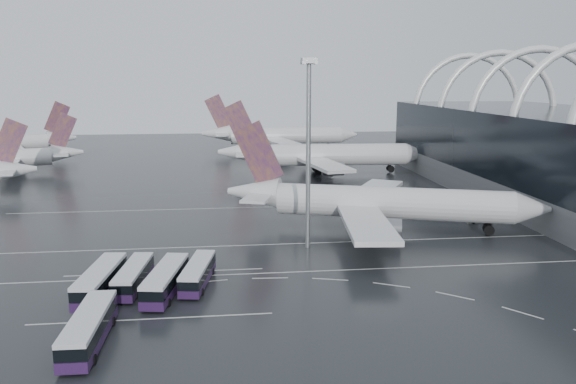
{
  "coord_description": "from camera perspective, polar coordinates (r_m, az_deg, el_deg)",
  "views": [
    {
      "loc": [
        -15.34,
        -78.02,
        27.25
      ],
      "look_at": [
        -3.72,
        21.37,
        7.0
      ],
      "focal_mm": 35.0,
      "sensor_mm": 36.0,
      "label": 1
    }
  ],
  "objects": [
    {
      "name": "floodlight_mast",
      "position": [
        89.22,
        2.09,
        6.2
      ],
      "size": [
        2.33,
        2.33,
        30.4
      ],
      "color": "gray",
      "rests_on": "ground"
    },
    {
      "name": "bus_bay_line_south",
      "position": [
        68.29,
        -13.71,
        -12.42
      ],
      "size": [
        28.0,
        0.25,
        0.01
      ],
      "primitive_type": "cube",
      "color": "beige",
      "rests_on": "ground"
    },
    {
      "name": "airliner_gate_c",
      "position": [
        218.69,
        -1.04,
        5.71
      ],
      "size": [
        60.54,
        56.12,
        21.66
      ],
      "rotation": [
        0.0,
        0.0,
        0.01
      ],
      "color": "silver",
      "rests_on": "ground"
    },
    {
      "name": "gse_cart_belly_c",
      "position": [
        106.7,
        7.96,
        -3.12
      ],
      "size": [
        2.32,
        1.37,
        1.27
      ],
      "primitive_type": "cube",
      "color": "#BB8C18",
      "rests_on": "ground"
    },
    {
      "name": "ground",
      "position": [
        84.05,
        4.25,
        -7.51
      ],
      "size": [
        420.0,
        420.0,
        0.0
      ],
      "primitive_type": "plane",
      "color": "black",
      "rests_on": "ground"
    },
    {
      "name": "lane_marking_mid",
      "position": [
        95.29,
        2.89,
        -5.19
      ],
      "size": [
        120.0,
        0.25,
        0.01
      ],
      "primitive_type": "cube",
      "color": "beige",
      "rests_on": "ground"
    },
    {
      "name": "jet_remote_mid",
      "position": [
        182.55,
        -26.11,
        3.12
      ],
      "size": [
        40.07,
        32.49,
        17.56
      ],
      "rotation": [
        0.0,
        0.0,
        3.39
      ],
      "color": "silver",
      "rests_on": "ground"
    },
    {
      "name": "bus_bay_line_north",
      "position": [
        83.09,
        -12.39,
        -7.98
      ],
      "size": [
        28.0,
        0.25,
        0.01
      ],
      "primitive_type": "cube",
      "color": "beige",
      "rests_on": "ground"
    },
    {
      "name": "lane_marking_near",
      "position": [
        82.2,
        4.52,
        -7.95
      ],
      "size": [
        120.0,
        0.25,
        0.01
      ],
      "primitive_type": "cube",
      "color": "beige",
      "rests_on": "ground"
    },
    {
      "name": "bus_row_far_a",
      "position": [
        63.38,
        -19.57,
        -12.89
      ],
      "size": [
        3.5,
        13.69,
        3.35
      ],
      "rotation": [
        0.0,
        0.0,
        1.55
      ],
      "color": "#29123A",
      "rests_on": "ground"
    },
    {
      "name": "airliner_gate_b",
      "position": [
        163.55,
        3.33,
        3.73
      ],
      "size": [
        61.48,
        55.35,
        21.38
      ],
      "rotation": [
        0.0,
        0.0,
        -0.04
      ],
      "color": "silver",
      "rests_on": "ground"
    },
    {
      "name": "jet_remote_far",
      "position": [
        219.01,
        -26.24,
        4.44
      ],
      "size": [
        42.88,
        35.0,
        19.47
      ],
      "rotation": [
        0.0,
        0.0,
        3.56
      ],
      "color": "silver",
      "rests_on": "ground"
    },
    {
      "name": "airliner_main",
      "position": [
        103.64,
        8.91,
        -1.13
      ],
      "size": [
        56.94,
        49.32,
        19.7
      ],
      "rotation": [
        0.0,
        0.0,
        -0.31
      ],
      "color": "silver",
      "rests_on": "ground"
    },
    {
      "name": "bus_row_near_d",
      "position": [
        77.11,
        -9.15,
        -8.11
      ],
      "size": [
        4.65,
        12.41,
        2.99
      ],
      "rotation": [
        0.0,
        0.0,
        1.41
      ],
      "color": "#29123A",
      "rests_on": "ground"
    },
    {
      "name": "lane_marking_far",
      "position": [
        122.09,
        0.72,
        -1.45
      ],
      "size": [
        120.0,
        0.25,
        0.01
      ],
      "primitive_type": "cube",
      "color": "beige",
      "rests_on": "ground"
    },
    {
      "name": "bus_row_near_a",
      "position": [
        76.72,
        -18.51,
        -8.49
      ],
      "size": [
        4.53,
        14.07,
        3.4
      ],
      "rotation": [
        0.0,
        0.0,
        1.47
      ],
      "color": "#29123A",
      "rests_on": "ground"
    },
    {
      "name": "bus_row_near_b",
      "position": [
        77.68,
        -15.42,
        -8.23
      ],
      "size": [
        3.96,
        12.45,
        3.01
      ],
      "rotation": [
        0.0,
        0.0,
        1.47
      ],
      "color": "#29123A",
      "rests_on": "ground"
    },
    {
      "name": "gse_cart_belly_d",
      "position": [
        113.53,
        18.23,
        -2.75
      ],
      "size": [
        2.0,
        1.18,
        1.09
      ],
      "primitive_type": "cube",
      "color": "slate",
      "rests_on": "ground"
    },
    {
      "name": "gse_cart_belly_e",
      "position": [
        114.17,
        10.39,
        -2.24
      ],
      "size": [
        2.23,
        1.32,
        1.22
      ],
      "primitive_type": "cube",
      "color": "#BB8C18",
      "rests_on": "ground"
    },
    {
      "name": "bus_row_near_c",
      "position": [
        74.77,
        -12.33,
        -8.71
      ],
      "size": [
        5.2,
        13.81,
        3.32
      ],
      "rotation": [
        0.0,
        0.0,
        1.41
      ],
      "color": "#29123A",
      "rests_on": "ground"
    }
  ]
}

